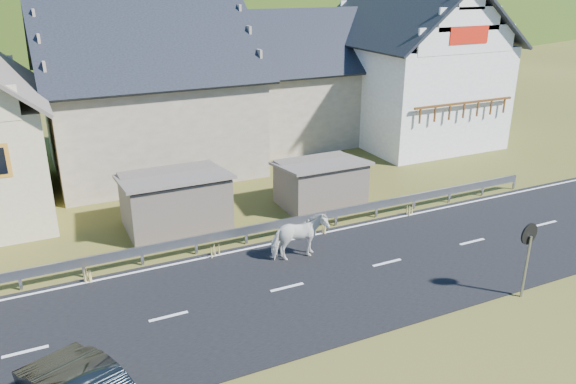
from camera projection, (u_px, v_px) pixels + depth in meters
ground at (287, 288)px, 18.69m from camera, size 160.00×160.00×0.00m
road at (287, 288)px, 18.68m from camera, size 60.00×7.00×0.04m
lane_markings at (287, 287)px, 18.68m from camera, size 60.00×6.60×0.01m
guardrail at (246, 231)px, 21.59m from camera, size 28.10×0.09×0.75m
shed_left at (175, 202)px, 22.97m from camera, size 4.30×3.30×2.40m
shed_right at (320, 184)px, 25.19m from camera, size 3.80×2.90×2.20m
house_stone_a at (147, 81)px, 29.27m from camera, size 10.80×9.80×8.90m
house_stone_b at (301, 70)px, 35.11m from camera, size 9.80×8.80×8.10m
house_white at (409, 57)px, 34.69m from camera, size 8.80×10.80×9.70m
mountain at (61, 76)px, 179.58m from camera, size 440.00×280.00×260.00m
horse at (299, 237)px, 20.30m from camera, size 1.00×2.07×1.72m
traffic_mirror at (528, 244)px, 17.61m from camera, size 0.71×0.22×2.56m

